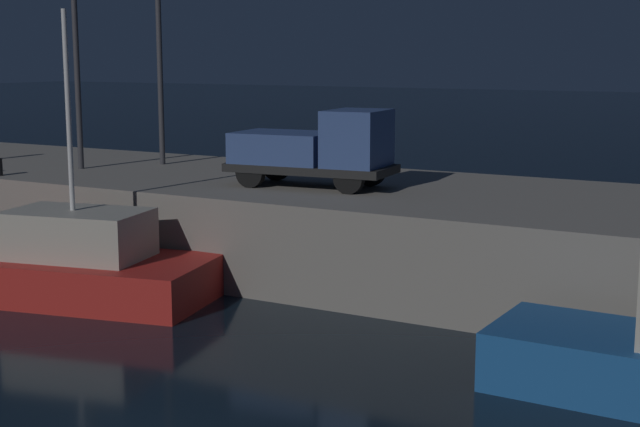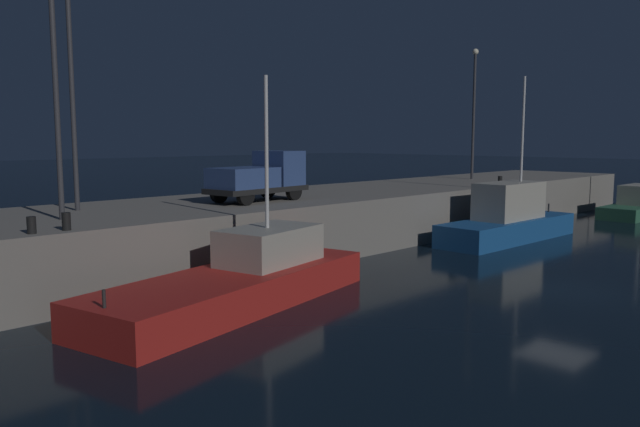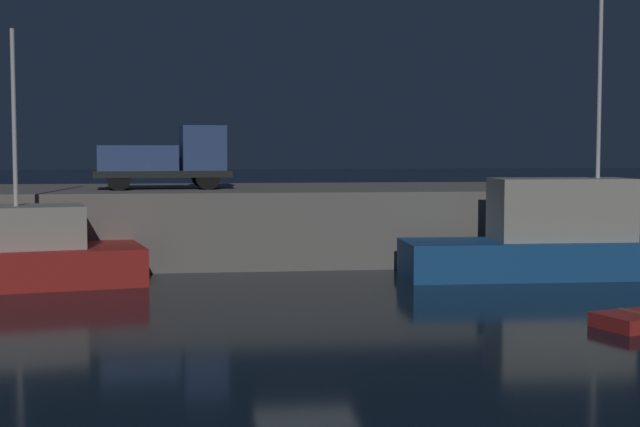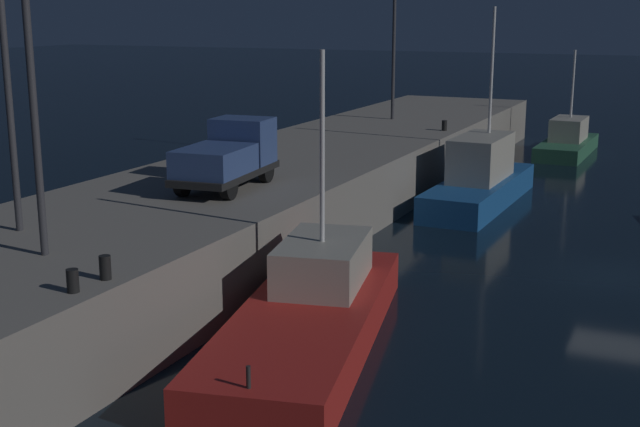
# 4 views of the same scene
# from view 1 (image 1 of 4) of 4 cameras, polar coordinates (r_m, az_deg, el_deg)

# --- Properties ---
(pier_quay) EXTENTS (64.00, 8.94, 2.72)m
(pier_quay) POSITION_cam_1_polar(r_m,az_deg,el_deg) (27.73, 7.54, -1.43)
(pier_quay) COLOR gray
(pier_quay) RESTS_ON ground
(fishing_boat_white) EXTENTS (11.86, 5.76, 7.89)m
(fishing_boat_white) POSITION_cam_1_polar(r_m,az_deg,el_deg) (27.46, -17.44, -3.03)
(fishing_boat_white) COLOR red
(fishing_boat_white) RESTS_ON ground
(lamp_post_west) EXTENTS (0.44, 0.44, 8.94)m
(lamp_post_west) POSITION_cam_1_polar(r_m,az_deg,el_deg) (33.57, -14.81, 11.45)
(lamp_post_west) COLOR #38383D
(lamp_post_west) RESTS_ON pier_quay
(lamp_post_east) EXTENTS (0.44, 0.44, 9.15)m
(lamp_post_east) POSITION_cam_1_polar(r_m,az_deg,el_deg) (34.31, -9.88, 11.76)
(lamp_post_east) COLOR #38383D
(lamp_post_east) RESTS_ON pier_quay
(utility_truck) EXTENTS (5.19, 2.55, 2.36)m
(utility_truck) POSITION_cam_1_polar(r_m,az_deg,el_deg) (28.03, -0.14, 3.97)
(utility_truck) COLOR black
(utility_truck) RESTS_ON pier_quay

